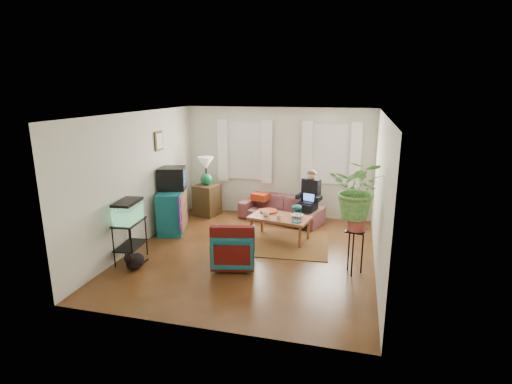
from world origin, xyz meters
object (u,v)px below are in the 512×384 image
(sofa, at_px, (281,205))
(plant_stand, at_px, (354,252))
(coffee_table, at_px, (280,228))
(armchair, at_px, (234,246))
(side_table, at_px, (207,200))
(aquarium_stand, at_px, (130,241))
(dresser, at_px, (172,210))

(sofa, height_order, plant_stand, plant_stand)
(coffee_table, bearing_deg, armchair, -99.34)
(side_table, distance_m, plant_stand, 4.27)
(aquarium_stand, xyz_separation_m, armchair, (1.85, 0.27, -0.01))
(side_table, xyz_separation_m, aquarium_stand, (-0.35, -2.87, -0.01))
(dresser, bearing_deg, side_table, 57.73)
(dresser, bearing_deg, coffee_table, -15.92)
(sofa, bearing_deg, armchair, -80.76)
(dresser, xyz_separation_m, coffee_table, (2.38, 0.03, -0.20))
(aquarium_stand, bearing_deg, armchair, 2.96)
(aquarium_stand, distance_m, plant_stand, 3.92)
(sofa, distance_m, armchair, 2.65)
(dresser, xyz_separation_m, armchair, (1.84, -1.39, -0.09))
(armchair, xyz_separation_m, plant_stand, (2.04, 0.21, 0.02))
(aquarium_stand, height_order, armchair, aquarium_stand)
(side_table, bearing_deg, sofa, 0.80)
(side_table, distance_m, armchair, 3.00)
(side_table, height_order, coffee_table, side_table)
(dresser, relative_size, aquarium_stand, 1.35)
(aquarium_stand, relative_size, plant_stand, 0.97)
(sofa, height_order, aquarium_stand, sofa)
(dresser, height_order, aquarium_stand, dresser)
(dresser, distance_m, plant_stand, 4.06)
(side_table, distance_m, coffee_table, 2.36)
(armchair, bearing_deg, side_table, -72.37)
(aquarium_stand, bearing_deg, plant_stand, 1.69)
(dresser, bearing_deg, sofa, 13.01)
(sofa, height_order, armchair, sofa)
(sofa, distance_m, aquarium_stand, 3.63)
(side_table, bearing_deg, aquarium_stand, -96.95)
(side_table, height_order, plant_stand, plant_stand)
(side_table, height_order, aquarium_stand, side_table)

